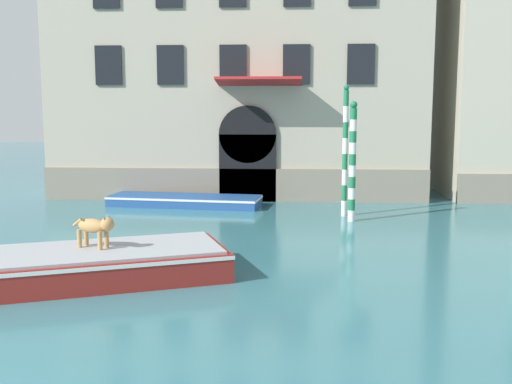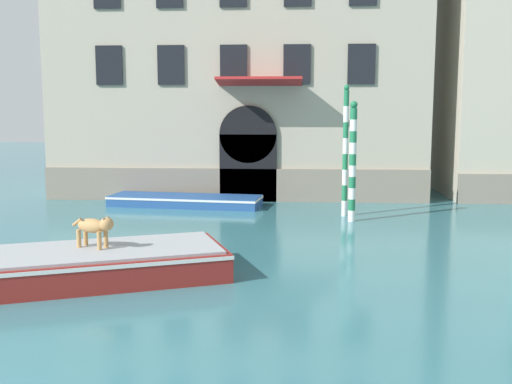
{
  "view_description": "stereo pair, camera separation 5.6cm",
  "coord_description": "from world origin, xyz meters",
  "px_view_note": "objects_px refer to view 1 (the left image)",
  "views": [
    {
      "loc": [
        4.76,
        -4.99,
        3.67
      ],
      "look_at": [
        3.66,
        12.73,
        1.2
      ],
      "focal_mm": 42.0,
      "sensor_mm": 36.0,
      "label": 1
    },
    {
      "loc": [
        4.81,
        -4.99,
        3.67
      ],
      "look_at": [
        3.66,
        12.73,
        1.2
      ],
      "focal_mm": 42.0,
      "sensor_mm": 36.0,
      "label": 2
    }
  ],
  "objects_px": {
    "boat_foreground": "(23,269)",
    "mooring_pole_0": "(345,151)",
    "mooring_pole_3": "(352,161)",
    "boat_moored_near_palazzo": "(185,200)",
    "dog_on_deck": "(95,227)"
  },
  "relations": [
    {
      "from": "boat_foreground",
      "to": "mooring_pole_3",
      "type": "distance_m",
      "value": 10.92
    },
    {
      "from": "boat_foreground",
      "to": "mooring_pole_0",
      "type": "relative_size",
      "value": 1.96
    },
    {
      "from": "boat_foreground",
      "to": "dog_on_deck",
      "type": "bearing_deg",
      "value": 4.04
    },
    {
      "from": "boat_foreground",
      "to": "boat_moored_near_palazzo",
      "type": "distance_m",
      "value": 10.65
    },
    {
      "from": "boat_foreground",
      "to": "mooring_pole_0",
      "type": "distance_m",
      "value": 11.6
    },
    {
      "from": "dog_on_deck",
      "to": "boat_foreground",
      "type": "bearing_deg",
      "value": -133.13
    },
    {
      "from": "dog_on_deck",
      "to": "mooring_pole_3",
      "type": "xyz_separation_m",
      "value": [
        6.18,
        7.11,
        0.83
      ]
    },
    {
      "from": "boat_foreground",
      "to": "mooring_pole_3",
      "type": "bearing_deg",
      "value": 24.28
    },
    {
      "from": "mooring_pole_3",
      "to": "boat_foreground",
      "type": "bearing_deg",
      "value": -134.15
    },
    {
      "from": "boat_foreground",
      "to": "mooring_pole_0",
      "type": "height_order",
      "value": "mooring_pole_0"
    },
    {
      "from": "boat_moored_near_palazzo",
      "to": "mooring_pole_3",
      "type": "xyz_separation_m",
      "value": [
        6.04,
        -2.8,
        1.77
      ]
    },
    {
      "from": "mooring_pole_3",
      "to": "boat_moored_near_palazzo",
      "type": "bearing_deg",
      "value": 155.17
    },
    {
      "from": "dog_on_deck",
      "to": "mooring_pole_0",
      "type": "xyz_separation_m",
      "value": [
        6.02,
        8.11,
        1.1
      ]
    },
    {
      "from": "dog_on_deck",
      "to": "mooring_pole_3",
      "type": "bearing_deg",
      "value": 70.25
    },
    {
      "from": "boat_moored_near_palazzo",
      "to": "mooring_pole_0",
      "type": "height_order",
      "value": "mooring_pole_0"
    }
  ]
}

